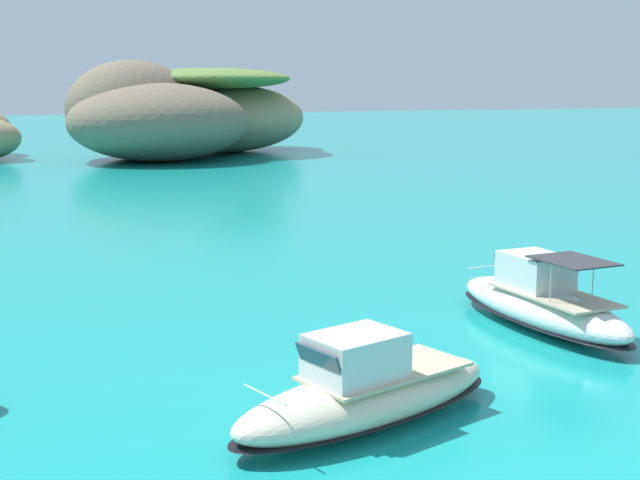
% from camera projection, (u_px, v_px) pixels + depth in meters
% --- Properties ---
extents(islet_large, '(30.70, 27.64, 9.00)m').
position_uv_depth(islet_large, '(183.00, 116.00, 80.03)').
color(islet_large, '#756651').
rests_on(islet_large, ground).
extents(motorboat_white, '(2.29, 6.91, 2.15)m').
position_uv_depth(motorboat_white, '(541.00, 303.00, 23.55)').
color(motorboat_white, white).
rests_on(motorboat_white, ground).
extents(motorboat_cream, '(6.74, 3.64, 1.91)m').
position_uv_depth(motorboat_cream, '(366.00, 393.00, 16.81)').
color(motorboat_cream, beige).
rests_on(motorboat_cream, ground).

